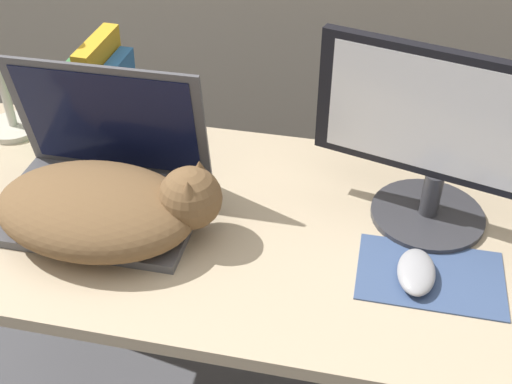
{
  "coord_description": "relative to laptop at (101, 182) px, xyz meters",
  "views": [
    {
      "loc": [
        0.26,
        -0.6,
        1.53
      ],
      "look_at": [
        0.07,
        0.28,
        0.84
      ],
      "focal_mm": 45.0,
      "sensor_mm": 36.0,
      "label": 1
    }
  ],
  "objects": [
    {
      "name": "external_monitor",
      "position": [
        0.63,
        0.09,
        0.13
      ],
      "size": [
        0.46,
        0.22,
        0.34
      ],
      "color": "#333338",
      "rests_on": "desk"
    },
    {
      "name": "computer_mouse",
      "position": [
        0.61,
        -0.09,
        -0.03
      ],
      "size": [
        0.07,
        0.11,
        0.03
      ],
      "color": "#99999E",
      "rests_on": "mousepad"
    },
    {
      "name": "book_row",
      "position": [
        -0.09,
        0.21,
        0.05
      ],
      "size": [
        0.13,
        0.17,
        0.25
      ],
      "color": "#387A42",
      "rests_on": "desk"
    },
    {
      "name": "laptop",
      "position": [
        0.0,
        0.0,
        0.0
      ],
      "size": [
        0.39,
        0.27,
        0.28
      ],
      "color": "#4C4C51",
      "rests_on": "desk"
    },
    {
      "name": "mousepad",
      "position": [
        0.63,
        -0.07,
        -0.05
      ],
      "size": [
        0.25,
        0.17,
        0.0
      ],
      "color": "#384C75",
      "rests_on": "desk"
    },
    {
      "name": "cat",
      "position": [
        0.05,
        -0.08,
        0.01
      ],
      "size": [
        0.51,
        0.27,
        0.15
      ],
      "color": "brown",
      "rests_on": "desk"
    },
    {
      "name": "desk",
      "position": [
        0.24,
        0.0,
        -0.14
      ],
      "size": [
        1.34,
        0.63,
        0.74
      ],
      "color": "tan",
      "rests_on": "ground_plane"
    }
  ]
}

